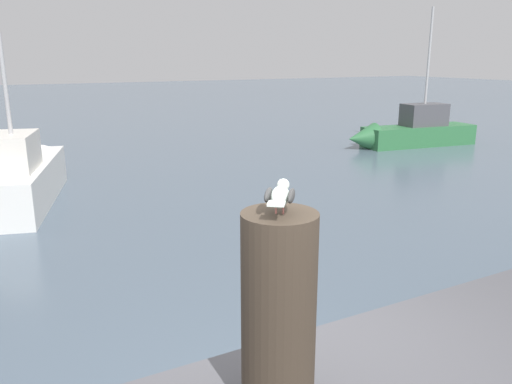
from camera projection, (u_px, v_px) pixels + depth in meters
The scene contains 4 objects.
mooring_post at pixel (279, 313), 2.67m from camera, with size 0.40×0.40×1.10m, color #382D23.
seagull at pixel (280, 195), 2.51m from camera, with size 0.28×0.34×0.14m.
boat_white at pixel (28, 175), 10.75m from camera, with size 2.23×4.80×3.40m.
boat_green at pixel (409, 132), 17.33m from camera, with size 4.87×1.63×4.66m.
Camera 1 is at (-1.55, -2.65, 2.96)m, focal length 35.72 mm.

